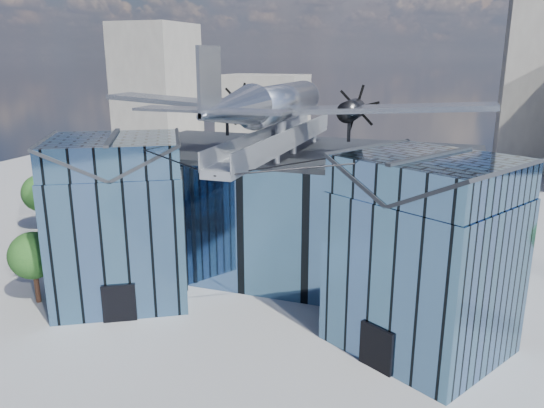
% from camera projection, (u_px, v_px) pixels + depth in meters
% --- Properties ---
extents(ground_plane, '(120.00, 120.00, 0.00)m').
position_uv_depth(ground_plane, '(263.00, 311.00, 36.86)').
color(ground_plane, gray).
extents(museum, '(32.88, 24.50, 17.60)m').
position_uv_depth(museum, '(288.00, 212.00, 40.65)').
color(museum, '#486E93').
rests_on(museum, ground).
extents(bg_towers, '(77.00, 24.50, 26.00)m').
position_uv_depth(bg_towers, '(387.00, 105.00, 79.59)').
color(bg_towers, gray).
rests_on(bg_towers, ground).
extents(tree_plaza_w, '(3.53, 3.53, 5.25)m').
position_uv_depth(tree_plaza_w, '(33.00, 256.00, 37.26)').
color(tree_plaza_w, '#341F15').
rests_on(tree_plaza_w, ground).
extents(tree_side_w, '(3.81, 3.81, 5.82)m').
position_uv_depth(tree_side_w, '(41.00, 193.00, 52.63)').
color(tree_side_w, '#341F15').
rests_on(tree_side_w, ground).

